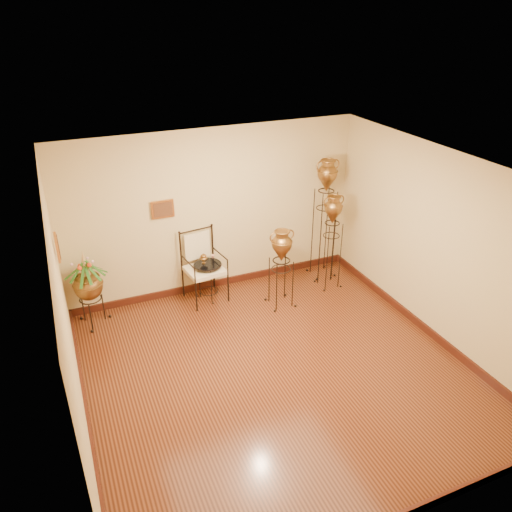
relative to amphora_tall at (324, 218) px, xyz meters
name	(u,v)px	position (x,y,z in m)	size (l,w,h in m)	color
ground	(276,370)	(-1.92, -2.15, -1.12)	(5.00, 5.00, 0.00)	brown
room_shell	(278,258)	(-1.93, -2.14, 0.61)	(5.02, 5.02, 2.81)	#CFB885
amphora_tall	(324,218)	(0.00, 0.00, 0.00)	(0.54, 0.54, 2.19)	black
amphora_mid	(331,241)	(-0.09, -0.40, -0.26)	(0.49, 0.49, 1.70)	black
amphora_short	(281,268)	(-1.14, -0.64, -0.44)	(0.50, 0.50, 1.36)	black
planter_urn	(88,283)	(-4.07, 0.00, -0.40)	(0.88, 0.88, 1.29)	black
armchair	(205,267)	(-2.23, 0.00, -0.52)	(0.75, 0.71, 1.20)	black
side_table	(208,280)	(-2.18, 0.00, -0.77)	(0.52, 0.52, 0.83)	black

